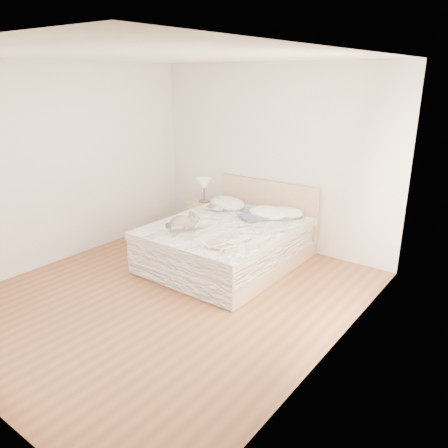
{
  "coord_description": "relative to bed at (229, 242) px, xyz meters",
  "views": [
    {
      "loc": [
        3.35,
        -3.38,
        2.51
      ],
      "look_at": [
        0.01,
        1.05,
        0.62
      ],
      "focal_mm": 35.0,
      "sensor_mm": 36.0,
      "label": 1
    }
  ],
  "objects": [
    {
      "name": "floor",
      "position": [
        0.0,
        -1.19,
        -0.31
      ],
      "size": [
        4.0,
        4.5,
        0.0
      ],
      "primitive_type": "cube",
      "color": "brown",
      "rests_on": "ground"
    },
    {
      "name": "ceiling",
      "position": [
        0.0,
        -1.19,
        2.39
      ],
      "size": [
        4.0,
        4.5,
        0.0
      ],
      "primitive_type": "cube",
      "color": "white",
      "rests_on": "ground"
    },
    {
      "name": "wall_back",
      "position": [
        0.0,
        1.06,
        1.04
      ],
      "size": [
        4.0,
        0.02,
        2.7
      ],
      "primitive_type": "cube",
      "color": "silver",
      "rests_on": "ground"
    },
    {
      "name": "wall_left",
      "position": [
        -2.0,
        -1.19,
        1.04
      ],
      "size": [
        0.02,
        4.5,
        2.7
      ],
      "primitive_type": "cube",
      "color": "silver",
      "rests_on": "ground"
    },
    {
      "name": "wall_right",
      "position": [
        2.0,
        -1.19,
        1.04
      ],
      "size": [
        0.02,
        4.5,
        2.7
      ],
      "primitive_type": "cube",
      "color": "silver",
      "rests_on": "ground"
    },
    {
      "name": "window",
      "position": [
        1.99,
        -0.89,
        1.14
      ],
      "size": [
        0.02,
        1.3,
        1.1
      ],
      "primitive_type": "cube",
      "color": "white",
      "rests_on": "wall_right"
    },
    {
      "name": "bed",
      "position": [
        0.0,
        0.0,
        0.0
      ],
      "size": [
        1.72,
        2.14,
        1.0
      ],
      "color": "tan",
      "rests_on": "floor"
    },
    {
      "name": "nightstand",
      "position": [
        -1.04,
        0.67,
        -0.03
      ],
      "size": [
        0.48,
        0.43,
        0.56
      ],
      "primitive_type": "cube",
      "rotation": [
        0.0,
        0.0,
        -0.07
      ],
      "color": "tan",
      "rests_on": "floor"
    },
    {
      "name": "table_lamp",
      "position": [
        -1.02,
        0.7,
        0.53
      ],
      "size": [
        0.29,
        0.29,
        0.39
      ],
      "color": "#4E4944",
      "rests_on": "nightstand"
    },
    {
      "name": "pillow_left",
      "position": [
        -0.5,
        0.63,
        0.33
      ],
      "size": [
        0.76,
        0.63,
        0.2
      ],
      "primitive_type": "ellipsoid",
      "rotation": [
        0.0,
        0.0,
        -0.3
      ],
      "color": "white",
      "rests_on": "bed"
    },
    {
      "name": "pillow_middle",
      "position": [
        0.25,
        0.58,
        0.33
      ],
      "size": [
        0.6,
        0.42,
        0.18
      ],
      "primitive_type": "ellipsoid",
      "rotation": [
        0.0,
        0.0,
        -0.02
      ],
      "color": "white",
      "rests_on": "bed"
    },
    {
      "name": "pillow_right",
      "position": [
        0.44,
        0.73,
        0.33
      ],
      "size": [
        0.67,
        0.6,
        0.16
      ],
      "primitive_type": "ellipsoid",
      "rotation": [
        0.0,
        0.0,
        0.51
      ],
      "color": "white",
      "rests_on": "bed"
    },
    {
      "name": "blouse",
      "position": [
        0.2,
        0.41,
        0.32
      ],
      "size": [
        0.75,
        0.76,
        0.02
      ],
      "primitive_type": null,
      "rotation": [
        0.0,
        0.0,
        -0.5
      ],
      "color": "#39516E",
      "rests_on": "bed"
    },
    {
      "name": "photo_book",
      "position": [
        -0.52,
        0.35,
        0.32
      ],
      "size": [
        0.33,
        0.25,
        0.02
      ],
      "primitive_type": "cube",
      "rotation": [
        0.0,
        0.0,
        0.15
      ],
      "color": "silver",
      "rests_on": "bed"
    },
    {
      "name": "childrens_book",
      "position": [
        0.46,
        -0.82,
        0.32
      ],
      "size": [
        0.38,
        0.32,
        0.02
      ],
      "primitive_type": "cube",
      "rotation": [
        0.0,
        0.0,
        -0.34
      ],
      "color": "#F2E9C3",
      "rests_on": "bed"
    },
    {
      "name": "teddy_bear",
      "position": [
        -0.3,
        -0.66,
        0.34
      ],
      "size": [
        0.37,
        0.44,
        0.2
      ],
      "primitive_type": null,
      "rotation": [
        0.0,
        0.0,
        -0.31
      ],
      "color": "#6A5C50",
      "rests_on": "bed"
    }
  ]
}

